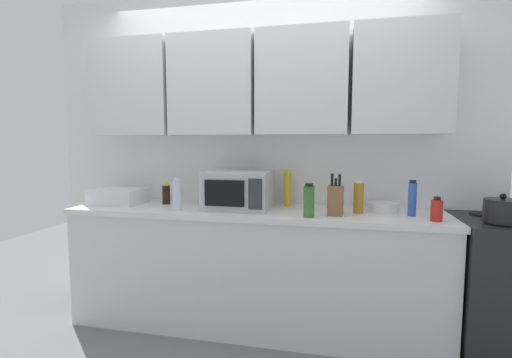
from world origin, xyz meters
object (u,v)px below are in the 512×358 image
at_px(bottle_yellow_mustard, 287,189).
at_px(bottle_red_sauce, 437,210).
at_px(bottle_soy_dark, 166,194).
at_px(bottle_green_oil, 309,201).
at_px(kettle, 502,211).
at_px(microwave, 238,190).
at_px(bottle_blue_cleaner, 412,199).
at_px(knife_block, 335,200).
at_px(bottle_amber_vinegar, 359,197).
at_px(bowl_ceramic_small, 383,207).
at_px(bottle_clear_tall, 177,195).
at_px(dish_rack, 118,196).

bearing_deg(bottle_yellow_mustard, bottle_red_sauce, -20.18).
relative_size(bottle_soy_dark, bottle_green_oil, 0.72).
relative_size(kettle, microwave, 0.43).
distance_m(bottle_blue_cleaner, bottle_red_sauce, 0.19).
relative_size(kettle, knife_block, 0.73).
xyz_separation_m(knife_block, bottle_amber_vinegar, (0.16, 0.10, 0.01)).
height_order(bottle_yellow_mustard, bowl_ceramic_small, bottle_yellow_mustard).
bearing_deg(microwave, bowl_ceramic_small, 7.81).
height_order(microwave, bottle_soy_dark, microwave).
distance_m(microwave, bottle_red_sauce, 1.35).
bearing_deg(bottle_blue_cleaner, bottle_green_oil, -164.75).
xyz_separation_m(microwave, bottle_clear_tall, (-0.41, -0.17, -0.03)).
xyz_separation_m(bottle_green_oil, bottle_amber_vinegar, (0.33, 0.21, 0.01)).
distance_m(bottle_soy_dark, bowl_ceramic_small, 1.67).
relative_size(kettle, bottle_amber_vinegar, 0.88).
bearing_deg(knife_block, bottle_soy_dark, 172.69).
distance_m(bottle_yellow_mustard, bowl_ceramic_small, 0.72).
relative_size(kettle, bottle_soy_dark, 1.28).
bearing_deg(knife_block, microwave, 173.17).
relative_size(bottle_yellow_mustard, bottle_red_sauce, 1.79).
bearing_deg(bottle_yellow_mustard, bottle_clear_tall, -152.92).
bearing_deg(microwave, bottle_soy_dark, 172.14).
bearing_deg(bottle_green_oil, bottle_red_sauce, 3.37).
height_order(dish_rack, bottle_clear_tall, bottle_clear_tall).
relative_size(kettle, bottle_clear_tall, 0.88).
distance_m(kettle, bottle_amber_vinegar, 0.85).
xyz_separation_m(kettle, dish_rack, (-2.70, 0.16, -0.02)).
xyz_separation_m(bottle_yellow_mustard, bottle_soy_dark, (-0.96, -0.13, -0.05)).
bearing_deg(bottle_clear_tall, kettle, 0.42).
bearing_deg(bottle_blue_cleaner, microwave, 179.51).
relative_size(bottle_yellow_mustard, bowl_ceramic_small, 1.28).
bearing_deg(bottle_amber_vinegar, bowl_ceramic_small, 35.57).
height_order(bottle_red_sauce, bowl_ceramic_small, bottle_red_sauce).
bearing_deg(dish_rack, kettle, -3.39).
distance_m(bottle_soy_dark, bottle_amber_vinegar, 1.49).
height_order(knife_block, bottle_soy_dark, knife_block).
bearing_deg(bottle_yellow_mustard, microwave, -147.27).
relative_size(bottle_yellow_mustard, bottle_green_oil, 1.23).
bearing_deg(bowl_ceramic_small, bottle_green_oil, -146.30).
height_order(bottle_red_sauce, bottle_clear_tall, bottle_clear_tall).
height_order(bottle_green_oil, bottle_red_sauce, bottle_green_oil).
bearing_deg(bottle_amber_vinegar, knife_block, -147.19).
bearing_deg(bottle_amber_vinegar, kettle, -11.25).
bearing_deg(bowl_ceramic_small, bottle_soy_dark, -178.01).
height_order(microwave, dish_rack, microwave).
height_order(bottle_green_oil, bottle_amber_vinegar, bottle_amber_vinegar).
xyz_separation_m(dish_rack, bottle_soy_dark, (0.38, 0.08, 0.02)).
xyz_separation_m(bottle_amber_vinegar, bowl_ceramic_small, (0.18, 0.13, -0.08)).
xyz_separation_m(microwave, dish_rack, (-1.00, 0.01, -0.08)).
xyz_separation_m(knife_block, bowl_ceramic_small, (0.34, 0.23, -0.07)).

